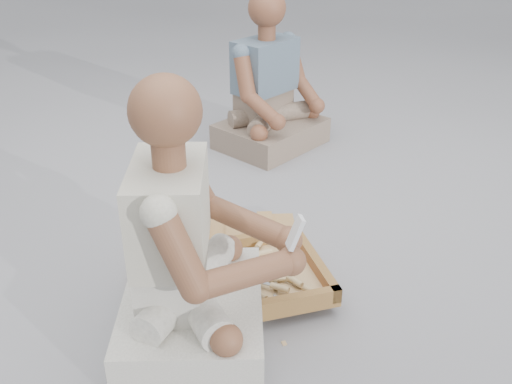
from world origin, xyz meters
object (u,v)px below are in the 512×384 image
object	(u,v)px
carved_panel	(218,247)
craftsman	(188,257)
tool_tray	(248,277)
companion	(270,97)

from	to	relation	value
carved_panel	craftsman	world-z (taller)	craftsman
carved_panel	tool_tray	distance (m)	0.31
tool_tray	carved_panel	bearing A→B (deg)	98.02
craftsman	companion	xyz separation A→B (m)	(0.75, 1.46, -0.01)
tool_tray	craftsman	bearing A→B (deg)	-147.72
carved_panel	craftsman	bearing A→B (deg)	-113.52
carved_panel	companion	world-z (taller)	companion
carved_panel	companion	distance (m)	1.18
carved_panel	companion	xyz separation A→B (m)	(0.55, 1.01, 0.27)
carved_panel	companion	size ratio (longest dim) A/B	0.76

